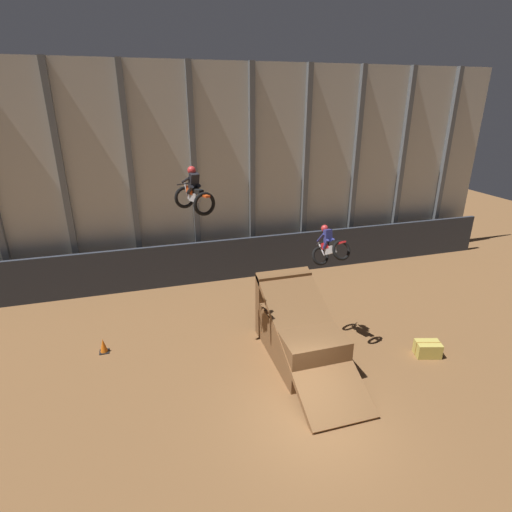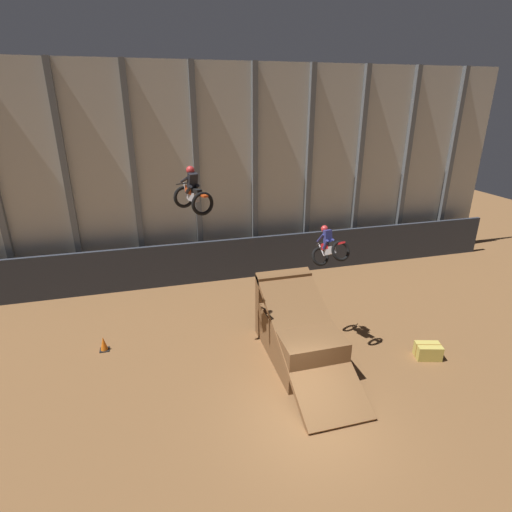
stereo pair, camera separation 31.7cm
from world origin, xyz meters
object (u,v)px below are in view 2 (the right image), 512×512
object	(u,v)px
dirt_ramp	(297,332)
rider_bike_right_air	(329,248)
rider_bike_left_air	(193,193)
traffic_cone_near_ramp	(104,344)
hay_bale_trackside	(428,351)

from	to	relation	value
dirt_ramp	rider_bike_right_air	distance (m)	3.37
rider_bike_left_air	rider_bike_right_air	size ratio (longest dim) A/B	1.01
traffic_cone_near_ramp	hay_bale_trackside	world-z (taller)	traffic_cone_near_ramp
dirt_ramp	hay_bale_trackside	size ratio (longest dim) A/B	5.69
traffic_cone_near_ramp	hay_bale_trackside	bearing A→B (deg)	-17.58
dirt_ramp	rider_bike_right_air	xyz separation A→B (m)	(1.26, 0.39, 3.10)
rider_bike_right_air	traffic_cone_near_ramp	bearing A→B (deg)	159.77
dirt_ramp	rider_bike_left_air	distance (m)	6.45
hay_bale_trackside	dirt_ramp	bearing A→B (deg)	161.10
dirt_ramp	traffic_cone_near_ramp	world-z (taller)	dirt_ramp
rider_bike_left_air	hay_bale_trackside	xyz separation A→B (m)	(8.19, -2.08, -6.03)
rider_bike_left_air	hay_bale_trackside	world-z (taller)	rider_bike_left_air
dirt_ramp	rider_bike_left_air	size ratio (longest dim) A/B	3.28
dirt_ramp	rider_bike_left_air	xyz separation A→B (m)	(-3.54, 0.49, 5.37)
rider_bike_left_air	rider_bike_right_air	bearing A→B (deg)	-18.83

